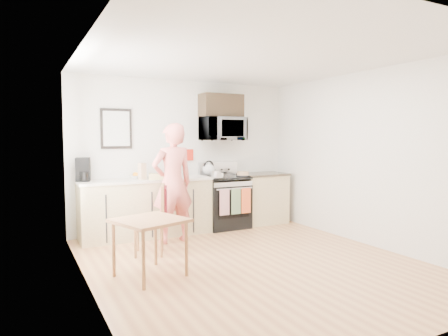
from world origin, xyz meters
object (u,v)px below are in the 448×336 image
chair (159,210)px  person (173,183)px  dining_table (150,226)px  cake (243,174)px  microwave (222,129)px  range (225,203)px

chair → person: bearing=73.0°
person → dining_table: bearing=54.7°
dining_table → cake: cake is taller
person → cake: (1.45, 0.36, 0.05)m
dining_table → chair: (0.38, 0.82, 0.02)m
microwave → dining_table: microwave is taller
microwave → person: microwave is taller
microwave → chair: bearing=-144.0°
range → dining_table: size_ratio=1.47×
dining_table → chair: chair is taller
range → dining_table: bearing=-136.4°
cake → microwave: bearing=136.1°
dining_table → person: bearing=59.9°
cake → person: bearing=-165.9°
range → dining_table: range is taller
microwave → chair: microwave is taller
dining_table → cake: bearing=37.3°
microwave → person: size_ratio=0.42×
microwave → chair: (-1.57, -1.14, -1.14)m
range → microwave: microwave is taller
microwave → range: bearing=-89.9°
person → dining_table: person is taller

